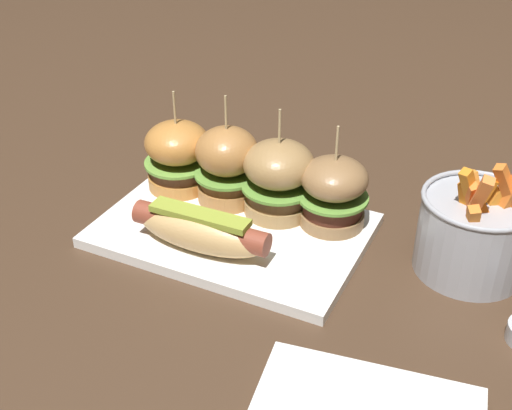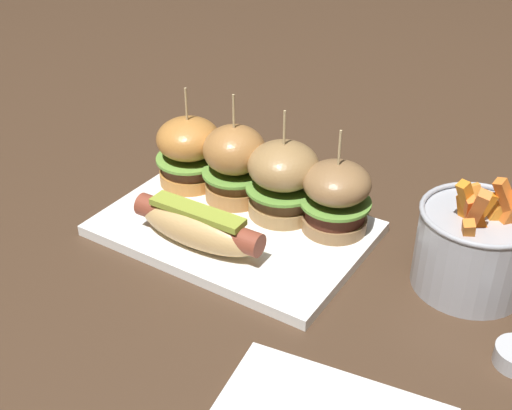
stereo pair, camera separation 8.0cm
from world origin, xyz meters
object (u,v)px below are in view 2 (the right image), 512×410
object	(u,v)px
slider_far_left	(189,151)
slider_far_right	(336,196)
slider_center_left	(235,163)
fries_bucket	(474,247)
slider_center_right	(283,179)
hot_dog	(198,226)
platter_main	(234,229)

from	to	relation	value
slider_far_left	slider_far_right	bearing A→B (deg)	0.99
slider_center_left	slider_far_right	size ratio (longest dim) A/B	1.10
fries_bucket	slider_far_right	bearing A→B (deg)	179.24
slider_center_right	fries_bucket	world-z (taller)	slider_center_right
hot_dog	slider_center_left	size ratio (longest dim) A/B	1.17
slider_center_right	fries_bucket	distance (m)	0.25
hot_dog	slider_far_left	xyz separation A→B (m)	(-0.10, 0.12, 0.02)
hot_dog	slider_far_right	size ratio (longest dim) A/B	1.29
platter_main	slider_center_left	world-z (taller)	slider_center_left
hot_dog	slider_center_right	bearing A→B (deg)	67.47
slider_center_right	slider_far_right	size ratio (longest dim) A/B	1.07
slider_far_right	fries_bucket	bearing A→B (deg)	-0.76
slider_center_left	slider_center_right	distance (m)	0.07
slider_far_left	slider_center_right	world-z (taller)	slider_center_right
slider_center_left	slider_far_right	xyz separation A→B (m)	(0.15, 0.01, -0.01)
platter_main	slider_center_left	bearing A→B (deg)	122.88
fries_bucket	hot_dog	bearing A→B (deg)	-157.97
slider_center_left	fries_bucket	distance (m)	0.32
platter_main	slider_center_right	bearing A→B (deg)	56.66
slider_far_left	slider_center_left	world-z (taller)	slider_center_left
slider_far_left	slider_center_left	distance (m)	0.08
slider_center_left	slider_center_right	world-z (taller)	slider_center_left
platter_main	slider_center_left	xyz separation A→B (m)	(-0.04, 0.06, 0.06)
slider_center_right	fries_bucket	bearing A→B (deg)	0.46
platter_main	slider_far_left	bearing A→B (deg)	153.11
slider_center_left	fries_bucket	xyz separation A→B (m)	(0.32, 0.00, -0.01)
platter_main	hot_dog	bearing A→B (deg)	-100.45
platter_main	slider_far_right	distance (m)	0.14
slider_center_right	hot_dog	bearing A→B (deg)	-112.53
slider_center_right	slider_far_left	bearing A→B (deg)	179.84
platter_main	hot_dog	xyz separation A→B (m)	(-0.01, -0.06, 0.03)
slider_center_left	fries_bucket	size ratio (longest dim) A/B	1.02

